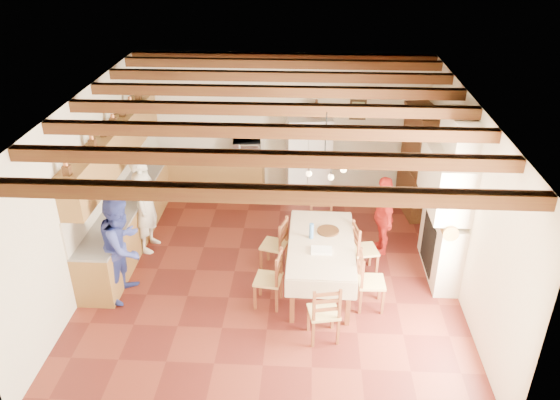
# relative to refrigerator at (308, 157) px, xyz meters

# --- Properties ---
(floor) EXTENTS (6.00, 6.50, 0.02)m
(floor) POSITION_rel_refrigerator_xyz_m (-0.55, -2.93, -0.91)
(floor) COLOR #501A16
(floor) RESTS_ON ground
(ceiling) EXTENTS (6.00, 6.50, 0.02)m
(ceiling) POSITION_rel_refrigerator_xyz_m (-0.55, -2.93, 2.11)
(ceiling) COLOR white
(ceiling) RESTS_ON ground
(wall_back) EXTENTS (6.00, 0.02, 3.00)m
(wall_back) POSITION_rel_refrigerator_xyz_m (-0.55, 0.33, 0.60)
(wall_back) COLOR beige
(wall_back) RESTS_ON ground
(wall_front) EXTENTS (6.00, 0.02, 3.00)m
(wall_front) POSITION_rel_refrigerator_xyz_m (-0.55, -6.19, 0.60)
(wall_front) COLOR beige
(wall_front) RESTS_ON ground
(wall_left) EXTENTS (0.02, 6.50, 3.00)m
(wall_left) POSITION_rel_refrigerator_xyz_m (-3.56, -2.93, 0.60)
(wall_left) COLOR beige
(wall_left) RESTS_ON ground
(wall_right) EXTENTS (0.02, 6.50, 3.00)m
(wall_right) POSITION_rel_refrigerator_xyz_m (2.46, -2.93, 0.60)
(wall_right) COLOR beige
(wall_right) RESTS_ON ground
(ceiling_beams) EXTENTS (6.00, 6.30, 0.16)m
(ceiling_beams) POSITION_rel_refrigerator_xyz_m (-0.55, -2.93, 2.01)
(ceiling_beams) COLOR #3B1C12
(ceiling_beams) RESTS_ON ground
(lower_cabinets_left) EXTENTS (0.60, 4.30, 0.86)m
(lower_cabinets_left) POSITION_rel_refrigerator_xyz_m (-3.25, -1.88, -0.47)
(lower_cabinets_left) COLOR brown
(lower_cabinets_left) RESTS_ON ground
(lower_cabinets_back) EXTENTS (2.30, 0.60, 0.86)m
(lower_cabinets_back) POSITION_rel_refrigerator_xyz_m (-2.10, 0.02, -0.47)
(lower_cabinets_back) COLOR brown
(lower_cabinets_back) RESTS_ON ground
(countertop_left) EXTENTS (0.62, 4.30, 0.04)m
(countertop_left) POSITION_rel_refrigerator_xyz_m (-3.25, -1.88, -0.02)
(countertop_left) COLOR gray
(countertop_left) RESTS_ON lower_cabinets_left
(countertop_back) EXTENTS (2.34, 0.62, 0.04)m
(countertop_back) POSITION_rel_refrigerator_xyz_m (-2.10, 0.02, -0.02)
(countertop_back) COLOR gray
(countertop_back) RESTS_ON lower_cabinets_back
(backsplash_left) EXTENTS (0.03, 4.30, 0.60)m
(backsplash_left) POSITION_rel_refrigerator_xyz_m (-3.54, -1.88, 0.30)
(backsplash_left) COLOR beige
(backsplash_left) RESTS_ON ground
(backsplash_back) EXTENTS (2.30, 0.03, 0.60)m
(backsplash_back) POSITION_rel_refrigerator_xyz_m (-2.10, 0.30, 0.30)
(backsplash_back) COLOR beige
(backsplash_back) RESTS_ON ground
(upper_cabinets) EXTENTS (0.35, 4.20, 0.70)m
(upper_cabinets) POSITION_rel_refrigerator_xyz_m (-3.38, -1.88, 0.95)
(upper_cabinets) COLOR brown
(upper_cabinets) RESTS_ON ground
(fireplace) EXTENTS (0.56, 1.60, 2.80)m
(fireplace) POSITION_rel_refrigerator_xyz_m (2.17, -2.73, 0.50)
(fireplace) COLOR beige
(fireplace) RESTS_ON ground
(wall_picture) EXTENTS (0.34, 0.03, 0.42)m
(wall_picture) POSITION_rel_refrigerator_xyz_m (1.00, 0.30, 0.95)
(wall_picture) COLOR black
(wall_picture) RESTS_ON ground
(refrigerator) EXTENTS (0.99, 0.86, 1.80)m
(refrigerator) POSITION_rel_refrigerator_xyz_m (0.00, 0.00, 0.00)
(refrigerator) COLOR white
(refrigerator) RESTS_ON floor
(hutch) EXTENTS (0.65, 1.24, 2.16)m
(hutch) POSITION_rel_refrigerator_xyz_m (2.20, -0.56, 0.18)
(hutch) COLOR #33160B
(hutch) RESTS_ON floor
(dining_table) EXTENTS (1.04, 2.01, 0.87)m
(dining_table) POSITION_rel_refrigerator_xyz_m (0.24, -3.29, -0.11)
(dining_table) COLOR white
(dining_table) RESTS_ON floor
(chandelier) EXTENTS (0.47, 0.47, 0.03)m
(chandelier) POSITION_rel_refrigerator_xyz_m (0.24, -3.29, 1.35)
(chandelier) COLOR black
(chandelier) RESTS_ON ground
(chair_left_near) EXTENTS (0.46, 0.47, 0.96)m
(chair_left_near) POSITION_rel_refrigerator_xyz_m (-0.57, -3.76, -0.42)
(chair_left_near) COLOR brown
(chair_left_near) RESTS_ON floor
(chair_left_far) EXTENTS (0.50, 0.51, 0.96)m
(chair_left_far) POSITION_rel_refrigerator_xyz_m (-0.55, -2.78, -0.42)
(chair_left_far) COLOR brown
(chair_left_far) RESTS_ON floor
(chair_right_near) EXTENTS (0.41, 0.43, 0.96)m
(chair_right_near) POSITION_rel_refrigerator_xyz_m (1.01, -3.74, -0.42)
(chair_right_near) COLOR brown
(chair_right_near) RESTS_ON floor
(chair_right_far) EXTENTS (0.48, 0.50, 0.96)m
(chair_right_far) POSITION_rel_refrigerator_xyz_m (0.98, -2.85, -0.42)
(chair_right_far) COLOR brown
(chair_right_far) RESTS_ON floor
(chair_end_near) EXTENTS (0.49, 0.48, 0.96)m
(chair_end_near) POSITION_rel_refrigerator_xyz_m (0.27, -4.49, -0.42)
(chair_end_near) COLOR brown
(chair_end_near) RESTS_ON floor
(chair_end_far) EXTENTS (0.44, 0.42, 0.96)m
(chair_end_far) POSITION_rel_refrigerator_xyz_m (0.27, -2.07, -0.42)
(chair_end_far) COLOR brown
(chair_end_far) RESTS_ON floor
(person_man) EXTENTS (0.51, 0.72, 1.87)m
(person_man) POSITION_rel_refrigerator_xyz_m (-2.85, -2.26, 0.04)
(person_man) COLOR silver
(person_man) RESTS_ON floor
(person_woman_blue) EXTENTS (0.80, 0.95, 1.75)m
(person_woman_blue) POSITION_rel_refrigerator_xyz_m (-2.84, -3.60, -0.02)
(person_woman_blue) COLOR #313D98
(person_woman_blue) RESTS_ON floor
(person_woman_red) EXTENTS (0.49, 0.92, 1.49)m
(person_woman_red) POSITION_rel_refrigerator_xyz_m (1.34, -2.15, -0.16)
(person_woman_red) COLOR red
(person_woman_red) RESTS_ON floor
(microwave) EXTENTS (0.62, 0.46, 0.32)m
(microwave) POSITION_rel_refrigerator_xyz_m (-1.29, 0.02, 0.16)
(microwave) COLOR silver
(microwave) RESTS_ON countertop_back
(fridge_vase) EXTENTS (0.33, 0.33, 0.34)m
(fridge_vase) POSITION_rel_refrigerator_xyz_m (0.14, 0.00, 1.07)
(fridge_vase) COLOR #33160B
(fridge_vase) RESTS_ON refrigerator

